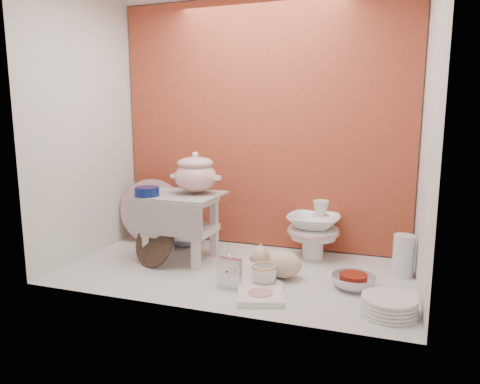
% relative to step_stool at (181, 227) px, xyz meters
% --- Properties ---
extents(ground, '(1.80, 1.80, 0.00)m').
position_rel_step_stool_xyz_m(ground, '(0.35, -0.08, -0.19)').
color(ground, silver).
rests_on(ground, ground).
extents(niche_shell, '(1.86, 1.03, 1.53)m').
position_rel_step_stool_xyz_m(niche_shell, '(0.35, 0.10, 0.74)').
color(niche_shell, '#A53E29').
rests_on(niche_shell, ground).
extents(step_stool, '(0.44, 0.38, 0.38)m').
position_rel_step_stool_xyz_m(step_stool, '(0.00, 0.00, 0.00)').
color(step_stool, silver).
rests_on(step_stool, ground).
extents(soup_tureen, '(0.35, 0.35, 0.24)m').
position_rel_step_stool_xyz_m(soup_tureen, '(0.07, 0.04, 0.31)').
color(soup_tureen, white).
rests_on(soup_tureen, step_stool).
extents(cobalt_bowl, '(0.16, 0.16, 0.05)m').
position_rel_step_stool_xyz_m(cobalt_bowl, '(-0.14, -0.11, 0.21)').
color(cobalt_bowl, '#0B1954').
rests_on(cobalt_bowl, step_stool).
extents(floral_platter, '(0.42, 0.16, 0.41)m').
position_rel_step_stool_xyz_m(floral_platter, '(-0.33, 0.25, 0.02)').
color(floral_platter, silver).
rests_on(floral_platter, ground).
extents(blue_white_vase, '(0.31, 0.31, 0.28)m').
position_rel_step_stool_xyz_m(blue_white_vase, '(-0.12, 0.26, -0.05)').
color(blue_white_vase, white).
rests_on(blue_white_vase, ground).
extents(lacquer_tray, '(0.30, 0.21, 0.26)m').
position_rel_step_stool_xyz_m(lacquer_tray, '(-0.09, -0.14, -0.06)').
color(lacquer_tray, black).
rests_on(lacquer_tray, ground).
extents(mantel_clock, '(0.12, 0.05, 0.17)m').
position_rel_step_stool_xyz_m(mantel_clock, '(0.40, -0.31, -0.11)').
color(mantel_clock, silver).
rests_on(mantel_clock, ground).
extents(plush_pig, '(0.29, 0.22, 0.16)m').
position_rel_step_stool_xyz_m(plush_pig, '(0.61, -0.11, -0.11)').
color(plush_pig, '#C9AE8D').
rests_on(plush_pig, ground).
extents(teacup_saucer, '(0.22, 0.22, 0.01)m').
position_rel_step_stool_xyz_m(teacup_saucer, '(0.56, -0.25, -0.18)').
color(teacup_saucer, white).
rests_on(teacup_saucer, ground).
extents(gold_rim_teacup, '(0.14, 0.14, 0.10)m').
position_rel_step_stool_xyz_m(gold_rim_teacup, '(0.56, -0.25, -0.13)').
color(gold_rim_teacup, white).
rests_on(gold_rim_teacup, teacup_saucer).
extents(lattice_dish, '(0.26, 0.26, 0.03)m').
position_rel_step_stool_xyz_m(lattice_dish, '(0.58, -0.39, -0.17)').
color(lattice_dish, white).
rests_on(lattice_dish, ground).
extents(dinner_plate_stack, '(0.26, 0.26, 0.07)m').
position_rel_step_stool_xyz_m(dinner_plate_stack, '(1.12, -0.36, -0.15)').
color(dinner_plate_stack, white).
rests_on(dinner_plate_stack, ground).
extents(crystal_bowl, '(0.25, 0.25, 0.06)m').
position_rel_step_stool_xyz_m(crystal_bowl, '(0.96, -0.13, -0.16)').
color(crystal_bowl, silver).
rests_on(crystal_bowl, ground).
extents(clear_glass_vase, '(0.13, 0.13, 0.21)m').
position_rel_step_stool_xyz_m(clear_glass_vase, '(1.19, 0.12, -0.08)').
color(clear_glass_vase, silver).
rests_on(clear_glass_vase, ground).
extents(porcelain_tower, '(0.37, 0.37, 0.34)m').
position_rel_step_stool_xyz_m(porcelain_tower, '(0.70, 0.26, -0.02)').
color(porcelain_tower, white).
rests_on(porcelain_tower, ground).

